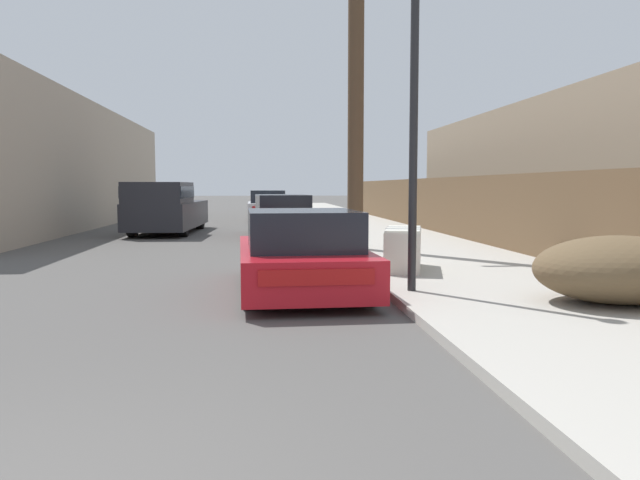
# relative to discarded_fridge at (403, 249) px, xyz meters

# --- Properties ---
(sidewalk_curb) EXTENTS (4.20, 63.00, 0.12)m
(sidewalk_curb) POSITION_rel_discarded_fridge_xyz_m (1.35, 15.12, -0.44)
(sidewalk_curb) COLOR #ADA89E
(sidewalk_curb) RESTS_ON ground
(discarded_fridge) EXTENTS (1.02, 1.75, 0.78)m
(discarded_fridge) POSITION_rel_discarded_fridge_xyz_m (0.00, 0.00, 0.00)
(discarded_fridge) COLOR silver
(discarded_fridge) RESTS_ON sidewalk_curb
(parked_sports_car_red) EXTENTS (1.97, 4.25, 1.27)m
(parked_sports_car_red) POSITION_rel_discarded_fridge_xyz_m (-1.97, -1.58, 0.08)
(parked_sports_car_red) COLOR red
(parked_sports_car_red) RESTS_ON ground
(car_parked_mid) EXTENTS (2.13, 4.72, 1.36)m
(car_parked_mid) POSITION_rel_discarded_fridge_xyz_m (-1.87, 9.28, 0.15)
(car_parked_mid) COLOR #5B1E19
(car_parked_mid) RESTS_ON ground
(car_parked_far) EXTENTS (1.88, 4.63, 1.44)m
(car_parked_far) POSITION_rel_discarded_fridge_xyz_m (-2.22, 18.95, 0.17)
(car_parked_far) COLOR silver
(car_parked_far) RESTS_ON ground
(pickup_truck) EXTENTS (2.27, 5.97, 1.76)m
(pickup_truck) POSITION_rel_discarded_fridge_xyz_m (-5.82, 10.84, 0.39)
(pickup_truck) COLOR #232328
(pickup_truck) RESTS_ON ground
(utility_pole) EXTENTS (1.80, 0.38, 7.83)m
(utility_pole) POSITION_rel_discarded_fridge_xyz_m (-0.28, 3.89, 3.61)
(utility_pole) COLOR #4C3826
(utility_pole) RESTS_ON sidewalk_curb
(street_lamp) EXTENTS (0.26, 0.26, 4.51)m
(street_lamp) POSITION_rel_discarded_fridge_xyz_m (-0.41, -2.29, 2.25)
(street_lamp) COLOR #232326
(street_lamp) RESTS_ON sidewalk_curb
(brush_pile) EXTENTS (2.24, 1.76, 0.87)m
(brush_pile) POSITION_rel_discarded_fridge_xyz_m (2.03, -3.49, 0.06)
(brush_pile) COLOR brown
(brush_pile) RESTS_ON sidewalk_curb
(wooden_fence) EXTENTS (0.08, 36.98, 1.80)m
(wooden_fence) POSITION_rel_discarded_fridge_xyz_m (3.30, 10.44, 0.52)
(wooden_fence) COLOR brown
(wooden_fence) RESTS_ON sidewalk_curb
(building_left_block) EXTENTS (7.00, 24.56, 4.88)m
(building_left_block) POSITION_rel_discarded_fridge_xyz_m (-12.40, 15.67, 1.95)
(building_left_block) COLOR tan
(building_left_block) RESTS_ON ground
(building_right_house) EXTENTS (6.00, 23.23, 4.19)m
(building_right_house) POSITION_rel_discarded_fridge_xyz_m (8.25, 6.17, 1.60)
(building_right_house) COLOR gray
(building_right_house) RESTS_ON ground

